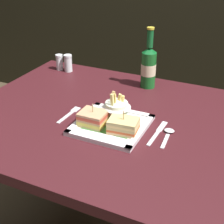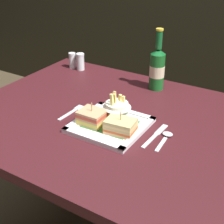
# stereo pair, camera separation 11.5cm
# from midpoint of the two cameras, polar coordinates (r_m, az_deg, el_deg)

# --- Properties ---
(dining_table) EXTENTS (1.10, 0.84, 0.72)m
(dining_table) POSITION_cam_midpoint_polar(r_m,az_deg,el_deg) (1.28, -2.47, -7.25)
(dining_table) COLOR #3D1419
(dining_table) RESTS_ON ground_plane
(square_plate) EXTENTS (0.24, 0.24, 0.02)m
(square_plate) POSITION_cam_midpoint_polar(r_m,az_deg,el_deg) (1.13, -3.02, -2.36)
(square_plate) COLOR silver
(square_plate) RESTS_ON dining_table
(sandwich_half_left) EXTENTS (0.09, 0.08, 0.08)m
(sandwich_half_left) POSITION_cam_midpoint_polar(r_m,az_deg,el_deg) (1.12, -6.21, -1.15)
(sandwich_half_left) COLOR tan
(sandwich_half_left) RESTS_ON square_plate
(sandwich_half_right) EXTENTS (0.10, 0.08, 0.08)m
(sandwich_half_right) POSITION_cam_midpoint_polar(r_m,az_deg,el_deg) (1.08, -1.05, -2.44)
(sandwich_half_right) COLOR tan
(sandwich_half_right) RESTS_ON square_plate
(fries_cup) EXTENTS (0.10, 0.10, 0.10)m
(fries_cup) POSITION_cam_midpoint_polar(r_m,az_deg,el_deg) (1.15, -2.07, 0.73)
(fries_cup) COLOR silver
(fries_cup) RESTS_ON square_plate
(beer_bottle) EXTENTS (0.06, 0.06, 0.26)m
(beer_bottle) POSITION_cam_midpoint_polar(r_m,az_deg,el_deg) (1.41, 4.01, 7.86)
(beer_bottle) COLOR #185F23
(beer_bottle) RESTS_ON dining_table
(fork) EXTENTS (0.03, 0.13, 0.00)m
(fork) POSITION_cam_midpoint_polar(r_m,az_deg,el_deg) (1.23, -9.94, -0.37)
(fork) COLOR silver
(fork) RESTS_ON dining_table
(knife) EXTENTS (0.02, 0.17, 0.00)m
(knife) POSITION_cam_midpoint_polar(r_m,az_deg,el_deg) (1.11, 5.02, -3.55)
(knife) COLOR silver
(knife) RESTS_ON dining_table
(spoon) EXTENTS (0.04, 0.12, 0.01)m
(spoon) POSITION_cam_midpoint_polar(r_m,az_deg,el_deg) (1.10, 6.77, -3.72)
(spoon) COLOR silver
(spoon) RESTS_ON dining_table
(salt_shaker) EXTENTS (0.03, 0.03, 0.08)m
(salt_shaker) POSITION_cam_midpoint_polar(r_m,az_deg,el_deg) (1.64, -11.05, 8.24)
(salt_shaker) COLOR silver
(salt_shaker) RESTS_ON dining_table
(pepper_shaker) EXTENTS (0.04, 0.04, 0.08)m
(pepper_shaker) POSITION_cam_midpoint_polar(r_m,az_deg,el_deg) (1.62, -9.62, 8.11)
(pepper_shaker) COLOR silver
(pepper_shaker) RESTS_ON dining_table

